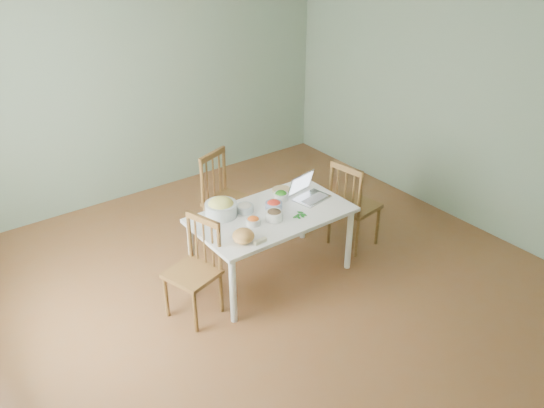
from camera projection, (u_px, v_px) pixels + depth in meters
floor at (268, 280)px, 5.39m from camera, size 5.00×5.00×0.00m
wall_back at (143, 85)px, 6.50m from camera, size 5.00×0.00×2.70m
wall_front at (541, 302)px, 2.98m from camera, size 5.00×0.00×2.70m
wall_right at (451, 99)px, 6.04m from camera, size 0.00×5.00×2.70m
dining_table at (272, 245)px, 5.31m from camera, size 1.48×0.84×0.70m
chair_far at (229, 200)px, 5.80m from camera, size 0.56×0.55×0.99m
chair_left at (192, 271)px, 4.73m from camera, size 0.49×0.50×0.92m
chair_right at (355, 203)px, 5.74m from camera, size 0.47×0.48×0.98m
bread_boule at (243, 236)px, 4.68m from camera, size 0.25×0.25×0.12m
butter_stick at (260, 241)px, 4.69m from camera, size 0.12×0.04×0.03m
bowl_squash at (221, 207)px, 5.07m from camera, size 0.34×0.34×0.17m
bowl_carrot at (253, 221)px, 4.95m from camera, size 0.17×0.17×0.07m
bowl_onion at (245, 208)px, 5.15m from camera, size 0.19×0.19×0.09m
bowl_mushroom at (274, 215)px, 5.01m from camera, size 0.16×0.16×0.10m
bowl_redpep at (274, 205)px, 5.18m from camera, size 0.18×0.18×0.09m
bowl_broccoli at (281, 195)px, 5.36m from camera, size 0.19×0.19×0.09m
flatbread at (282, 190)px, 5.54m from camera, size 0.25×0.25×0.02m
basil_bunch at (299, 215)px, 5.10m from camera, size 0.17×0.17×0.02m
laptop at (312, 189)px, 5.34m from camera, size 0.38×0.35×0.23m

